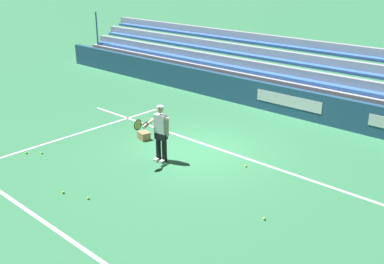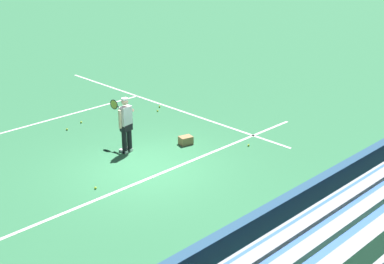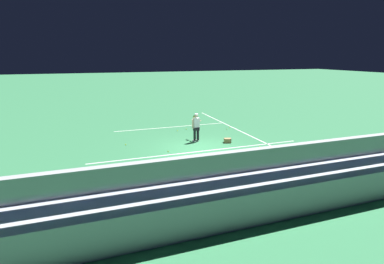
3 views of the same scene
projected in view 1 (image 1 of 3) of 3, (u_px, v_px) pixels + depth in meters
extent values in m
plane|color=#337A4C|center=(200.00, 151.00, 14.10)|extent=(160.00, 160.00, 0.00)
cube|color=white|center=(210.00, 146.00, 14.45)|extent=(12.00, 0.10, 0.01)
cube|color=white|center=(16.00, 153.00, 13.93)|extent=(0.10, 12.00, 0.01)
cube|color=white|center=(42.00, 220.00, 10.31)|extent=(8.22, 0.10, 0.01)
cube|color=navy|center=(284.00, 100.00, 17.31)|extent=(27.67, 0.24, 1.10)
cube|color=silver|center=(288.00, 101.00, 17.06)|extent=(2.80, 0.01, 0.44)
cube|color=#9EA3A8|center=(308.00, 91.00, 18.55)|extent=(26.29, 2.40, 1.10)
cube|color=blue|center=(299.00, 80.00, 17.78)|extent=(25.76, 0.40, 0.12)
cube|color=#9EA3A8|center=(303.00, 75.00, 17.92)|extent=(26.29, 0.24, 0.45)
cube|color=blue|center=(310.00, 65.00, 18.17)|extent=(25.76, 0.40, 0.12)
cube|color=#9EA3A8|center=(314.00, 61.00, 18.31)|extent=(26.29, 0.24, 0.45)
cube|color=blue|center=(321.00, 52.00, 18.56)|extent=(25.76, 0.40, 0.12)
cube|color=#9EA3A8|center=(324.00, 47.00, 18.70)|extent=(26.29, 0.24, 0.45)
cylinder|color=#4C70B2|center=(98.00, 38.00, 25.49)|extent=(0.08, 0.08, 2.95)
cylinder|color=black|center=(164.00, 148.00, 13.18)|extent=(0.15, 0.15, 0.88)
cylinder|color=black|center=(158.00, 146.00, 13.30)|extent=(0.15, 0.15, 0.88)
cube|color=white|center=(163.00, 161.00, 13.28)|extent=(0.15, 0.29, 0.09)
cube|color=white|center=(158.00, 159.00, 13.39)|extent=(0.15, 0.29, 0.09)
cube|color=black|center=(161.00, 136.00, 13.11)|extent=(0.37, 0.27, 0.20)
cube|color=white|center=(161.00, 124.00, 12.98)|extent=(0.39, 0.26, 0.58)
sphere|color=beige|center=(160.00, 110.00, 12.82)|extent=(0.21, 0.21, 0.21)
cylinder|color=white|center=(160.00, 107.00, 12.79)|extent=(0.20, 0.20, 0.05)
cylinder|color=beige|center=(168.00, 127.00, 12.87)|extent=(0.09, 0.09, 0.56)
cylinder|color=beige|center=(150.00, 123.00, 12.93)|extent=(0.17, 0.59, 0.24)
cylinder|color=black|center=(144.00, 123.00, 12.73)|extent=(0.08, 0.30, 0.03)
torus|color=black|center=(138.00, 125.00, 12.50)|extent=(0.07, 0.31, 0.31)
cylinder|color=#D6D14C|center=(138.00, 125.00, 12.50)|extent=(0.05, 0.27, 0.27)
cube|color=#A87F51|center=(144.00, 136.00, 14.97)|extent=(0.46, 0.39, 0.26)
sphere|color=#CCE533|center=(151.00, 119.00, 16.85)|extent=(0.07, 0.07, 0.07)
sphere|color=#CCE533|center=(26.00, 153.00, 13.87)|extent=(0.07, 0.07, 0.07)
sphere|color=#CCE533|center=(88.00, 198.00, 11.21)|extent=(0.07, 0.07, 0.07)
sphere|color=#CCE533|center=(246.00, 166.00, 12.98)|extent=(0.07, 0.07, 0.07)
sphere|color=#CCE533|center=(42.00, 153.00, 13.85)|extent=(0.07, 0.07, 0.07)
sphere|color=#CCE533|center=(63.00, 192.00, 11.50)|extent=(0.07, 0.07, 0.07)
sphere|color=#CCE533|center=(264.00, 219.00, 10.32)|extent=(0.07, 0.07, 0.07)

